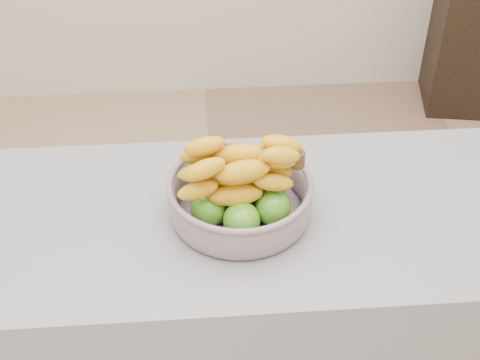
{
  "coord_description": "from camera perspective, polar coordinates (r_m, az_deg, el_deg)",
  "views": [
    {
      "loc": [
        -0.05,
        -1.21,
        1.93
      ],
      "look_at": [
        0.04,
        -0.06,
        1.0
      ],
      "focal_mm": 50.0,
      "sensor_mm": 36.0,
      "label": 1
    }
  ],
  "objects": [
    {
      "name": "counter",
      "position": [
        1.87,
        -1.23,
        -13.28
      ],
      "size": [
        2.0,
        0.6,
        0.9
      ],
      "primitive_type": "cube",
      "color": "gray",
      "rests_on": "ground"
    },
    {
      "name": "fruit_bowl",
      "position": [
        1.5,
        -0.01,
        -1.09
      ],
      "size": [
        0.33,
        0.33,
        0.2
      ],
      "rotation": [
        0.0,
        0.0,
        -0.04
      ],
      "color": "#93A1B1",
      "rests_on": "counter"
    }
  ]
}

